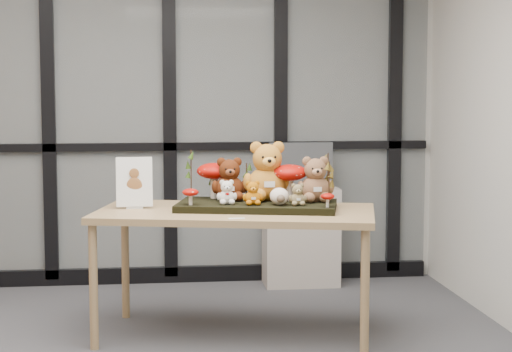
{
  "coord_description": "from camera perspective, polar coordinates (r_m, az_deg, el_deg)",
  "views": [
    {
      "loc": [
        0.26,
        -4.58,
        1.57
      ],
      "look_at": [
        0.92,
        0.87,
        0.99
      ],
      "focal_mm": 65.0,
      "sensor_mm": 36.0,
      "label": 1
    }
  ],
  "objects": [
    {
      "name": "display_table",
      "position": [
        5.58,
        -1.27,
        -2.78
      ],
      "size": [
        1.8,
        1.19,
        0.78
      ],
      "rotation": [
        0.0,
        0.0,
        -0.23
      ],
      "color": "tan",
      "rests_on": "floor"
    },
    {
      "name": "label_card",
      "position": [
        5.24,
        -1.2,
        -2.63
      ],
      "size": [
        0.09,
        0.03,
        0.0
      ],
      "primitive_type": "cube",
      "color": "white",
      "rests_on": "display_table"
    },
    {
      "name": "glass_partition",
      "position": [
        7.06,
        -9.01,
        4.74
      ],
      "size": [
        4.9,
        0.06,
        2.78
      ],
      "color": "#2D383F",
      "rests_on": "floor"
    },
    {
      "name": "sprig_green_far_left",
      "position": [
        5.78,
        -4.01,
        0.1
      ],
      "size": [
        0.05,
        0.05,
        0.31
      ],
      "primitive_type": null,
      "color": "#1F390C",
      "rests_on": "diorama_tray"
    },
    {
      "name": "bear_pooh_yellow",
      "position": [
        5.69,
        0.7,
        0.5
      ],
      "size": [
        0.36,
        0.34,
        0.4
      ],
      "primitive_type": null,
      "rotation": [
        0.0,
        0.0,
        -0.23
      ],
      "color": "orange",
      "rests_on": "diorama_tray"
    },
    {
      "name": "bear_beige_small",
      "position": [
        5.48,
        2.58,
        -1.07
      ],
      "size": [
        0.13,
        0.12,
        0.14
      ],
      "primitive_type": null,
      "rotation": [
        0.0,
        0.0,
        -0.23
      ],
      "color": "olive",
      "rests_on": "diorama_tray"
    },
    {
      "name": "sprig_green_mid_left",
      "position": [
        5.81,
        -2.66,
        -0.33
      ],
      "size": [
        0.05,
        0.05,
        0.21
      ],
      "primitive_type": null,
      "color": "#1F390C",
      "rests_on": "diorama_tray"
    },
    {
      "name": "diorama_tray",
      "position": [
        5.61,
        0.07,
        -1.84
      ],
      "size": [
        1.04,
        0.68,
        0.04
      ],
      "primitive_type": "cube",
      "rotation": [
        0.0,
        0.0,
        -0.23
      ],
      "color": "black",
      "rests_on": "display_table"
    },
    {
      "name": "bear_brown_medium",
      "position": [
        5.7,
        -1.65,
        -0.05
      ],
      "size": [
        0.26,
        0.25,
        0.29
      ],
      "primitive_type": null,
      "rotation": [
        0.0,
        0.0,
        -0.23
      ],
      "color": "#4B1E0A",
      "rests_on": "diorama_tray"
    },
    {
      "name": "monitor",
      "position": [
        7.0,
        2.78,
        0.67
      ],
      "size": [
        0.48,
        0.05,
        0.34
      ],
      "color": "#484B4F",
      "rests_on": "cabinet"
    },
    {
      "name": "mushroom_front_left",
      "position": [
        5.51,
        -4.05,
        -1.23
      ],
      "size": [
        0.1,
        0.1,
        0.11
      ],
      "primitive_type": null,
      "color": "#A00B05",
      "rests_on": "diorama_tray"
    },
    {
      "name": "sprig_dry_far_right",
      "position": [
        5.66,
        4.45,
        -0.07
      ],
      "size": [
        0.05,
        0.05,
        0.3
      ],
      "primitive_type": null,
      "color": "brown",
      "rests_on": "diorama_tray"
    },
    {
      "name": "room_shell",
      "position": [
        4.59,
        -10.18,
        7.36
      ],
      "size": [
        5.0,
        5.0,
        5.0
      ],
      "color": "beige",
      "rests_on": "floor"
    },
    {
      "name": "sprig_dry_mid_right",
      "position": [
        5.54,
        4.51,
        -0.41
      ],
      "size": [
        0.05,
        0.05,
        0.26
      ],
      "primitive_type": null,
      "color": "brown",
      "rests_on": "diorama_tray"
    },
    {
      "name": "plush_cream_hedgehog",
      "position": [
        5.49,
        1.45,
        -1.2
      ],
      "size": [
        0.1,
        0.1,
        0.11
      ],
      "primitive_type": null,
      "rotation": [
        0.0,
        0.0,
        -0.23
      ],
      "color": "white",
      "rests_on": "diorama_tray"
    },
    {
      "name": "cabinet",
      "position": [
        7.05,
        2.78,
        -3.73
      ],
      "size": [
        0.56,
        0.33,
        0.74
      ],
      "primitive_type": "cube",
      "color": "#ACA299",
      "rests_on": "floor"
    },
    {
      "name": "mushroom_front_right",
      "position": [
        5.41,
        4.42,
        -1.45
      ],
      "size": [
        0.08,
        0.08,
        0.09
      ],
      "primitive_type": null,
      "color": "#A00B05",
      "rests_on": "diorama_tray"
    },
    {
      "name": "bear_white_bow",
      "position": [
        5.53,
        -1.81,
        -0.91
      ],
      "size": [
        0.15,
        0.14,
        0.16
      ],
      "primitive_type": null,
      "rotation": [
        0.0,
        0.0,
        -0.23
      ],
      "color": "white",
      "rests_on": "diorama_tray"
    },
    {
      "name": "sign_holder",
      "position": [
        5.69,
        -7.5,
        -0.51
      ],
      "size": [
        0.22,
        0.07,
        0.31
      ],
      "rotation": [
        0.0,
        0.0,
        0.02
      ],
      "color": "silver",
      "rests_on": "display_table"
    },
    {
      "name": "sprig_green_centre",
      "position": [
        5.79,
        -0.59,
        -0.29
      ],
      "size": [
        0.05,
        0.05,
        0.22
      ],
      "primitive_type": null,
      "color": "#1F390C",
      "rests_on": "diorama_tray"
    },
    {
      "name": "bear_small_yellow",
      "position": [
        5.5,
        -0.21,
        -0.96
      ],
      "size": [
        0.14,
        0.13,
        0.16
      ],
      "primitive_type": null,
      "rotation": [
        0.0,
        0.0,
        -0.23
      ],
      "color": "#C36709",
      "rests_on": "diorama_tray"
    },
    {
      "name": "mushroom_back_left",
      "position": [
        5.79,
        -2.57,
        -0.17
      ],
      "size": [
        0.22,
        0.22,
        0.25
      ],
      "primitive_type": null,
      "color": "#A00B05",
      "rests_on": "diorama_tray"
    },
    {
      "name": "bear_tan_back",
      "position": [
        5.65,
        3.67,
        -0.05
      ],
      "size": [
        0.27,
        0.26,
        0.3
      ],
      "primitive_type": null,
      "rotation": [
        0.0,
        0.0,
        -0.23
      ],
      "color": "brown",
      "rests_on": "diorama_tray"
    },
    {
      "name": "mushroom_back_right",
      "position": [
        5.7,
        2.08,
        -0.28
      ],
      "size": [
        0.22,
        0.22,
        0.24
      ],
      "primitive_type": null,
      "color": "#A00B05",
      "rests_on": "diorama_tray"
    }
  ]
}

